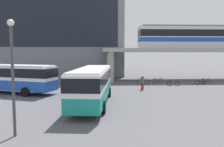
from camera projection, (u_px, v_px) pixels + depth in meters
ground_plane at (95, 88)px, 28.99m from camera, size 120.00×120.00×0.00m
station_building at (63, 25)px, 47.38m from camera, size 24.95×13.89×21.25m
elevated_platform at (190, 53)px, 38.05m from camera, size 29.87×7.10×5.34m
train at (197, 37)px, 37.86m from camera, size 19.84×2.96×3.84m
bus_main at (93, 82)px, 19.68m from camera, size 3.60×11.23×3.22m
bus_secondary at (10, 76)px, 25.34m from camera, size 11.22×6.29×3.22m
bicycle_black at (174, 83)px, 31.00m from camera, size 1.79×0.08×1.04m
bicycle_red at (201, 82)px, 32.35m from camera, size 1.72×0.63×1.04m
bicycle_orange at (158, 81)px, 33.95m from camera, size 1.77×0.36×1.04m
bicycle_blue at (143, 82)px, 32.85m from camera, size 1.76×0.44×1.04m
bicycle_brown at (205, 81)px, 33.77m from camera, size 1.70×0.69×1.04m
pedestrian_near_building at (142, 83)px, 27.74m from camera, size 0.42×0.48×1.83m
lamp_post at (12, 68)px, 11.86m from camera, size 0.36×0.36×6.28m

